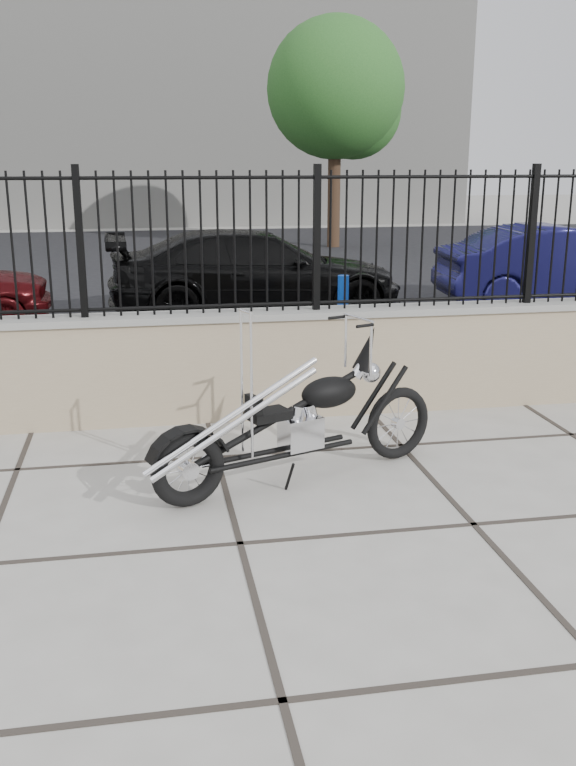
% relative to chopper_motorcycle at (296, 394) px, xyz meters
% --- Properties ---
extents(ground_plane, '(90.00, 90.00, 0.00)m').
position_rel_chopper_motorcycle_xyz_m(ground_plane, '(-0.51, -0.90, -0.66)').
color(ground_plane, '#99968E').
rests_on(ground_plane, ground).
extents(parking_lot, '(30.00, 30.00, 0.00)m').
position_rel_chopper_motorcycle_xyz_m(parking_lot, '(-0.51, 11.60, -0.66)').
color(parking_lot, black).
rests_on(parking_lot, ground).
extents(retaining_wall, '(14.00, 0.36, 0.96)m').
position_rel_chopper_motorcycle_xyz_m(retaining_wall, '(-0.51, 1.60, -0.18)').
color(retaining_wall, gray).
rests_on(retaining_wall, ground_plane).
extents(iron_fence, '(14.00, 0.08, 1.20)m').
position_rel_chopper_motorcycle_xyz_m(iron_fence, '(-0.51, 1.60, 0.90)').
color(iron_fence, black).
rests_on(iron_fence, retaining_wall).
extents(background_building, '(22.00, 6.00, 8.00)m').
position_rel_chopper_motorcycle_xyz_m(background_building, '(-0.51, 25.60, 3.34)').
color(background_building, beige).
rests_on(background_building, ground_plane).
extents(chopper_motorcycle, '(2.19, 1.12, 1.32)m').
position_rel_chopper_motorcycle_xyz_m(chopper_motorcycle, '(0.00, 0.00, 0.00)').
color(chopper_motorcycle, black).
rests_on(chopper_motorcycle, ground_plane).
extents(car_black, '(4.37, 1.88, 1.25)m').
position_rel_chopper_motorcycle_xyz_m(car_black, '(0.64, 6.46, -0.03)').
color(car_black, black).
rests_on(car_black, parking_lot).
extents(car_blue, '(3.91, 1.63, 1.26)m').
position_rel_chopper_motorcycle_xyz_m(car_blue, '(5.45, 6.35, -0.03)').
color(car_blue, '#11113E').
rests_on(car_blue, parking_lot).
extents(bollard_b, '(0.15, 0.15, 1.02)m').
position_rel_chopper_motorcycle_xyz_m(bollard_b, '(1.15, 3.25, -0.15)').
color(bollard_b, blue).
rests_on(bollard_b, ground_plane).
extents(tree_right, '(3.47, 3.47, 5.86)m').
position_rel_chopper_motorcycle_xyz_m(tree_right, '(3.99, 15.66, 3.45)').
color(tree_right, '#382619').
rests_on(tree_right, ground_plane).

